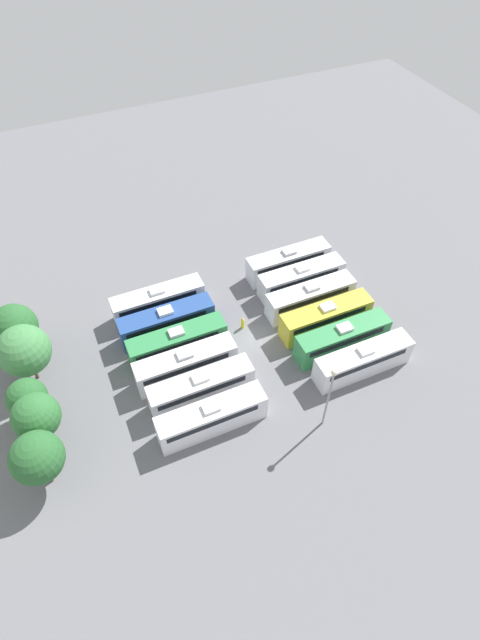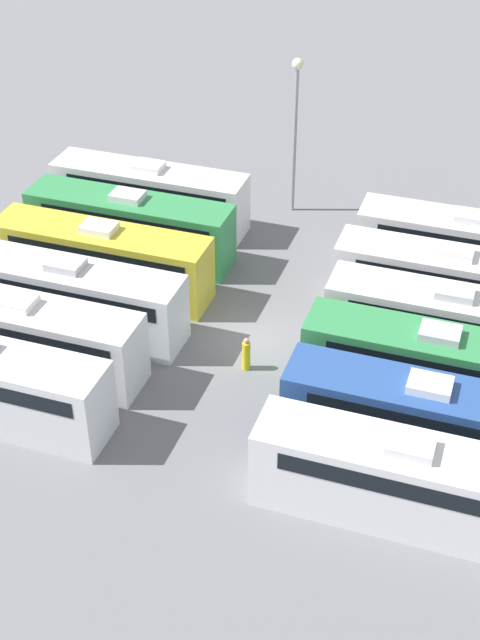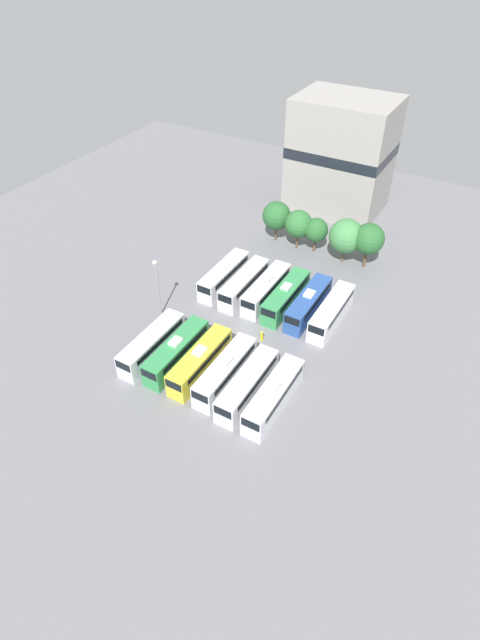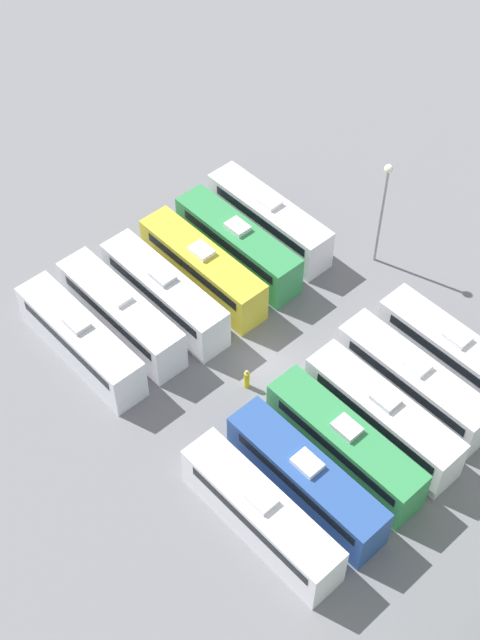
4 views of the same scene
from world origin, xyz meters
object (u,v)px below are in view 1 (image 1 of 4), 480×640
(bus_0, at_px, (363,360))
(bus_5, at_px, (288,262))
(worker_person, at_px, (243,323))
(bus_8, at_px, (186,364))
(light_pole, at_px, (330,390))
(tree_0, at_px, (37,458))
(bus_6, at_px, (211,417))
(bus_9, at_px, (177,342))
(bus_3, at_px, (310,297))
(bus_10, at_px, (166,321))
(bus_11, at_px, (158,301))
(bus_7, at_px, (201,387))
(bus_2, at_px, (326,317))
(tree_4, at_px, (14,327))
(tree_1, at_px, (36,416))
(tree_2, at_px, (27,398))
(bus_4, at_px, (301,278))
(tree_3, at_px, (24,351))
(bus_1, at_px, (342,338))

(bus_0, distance_m, bus_5, 16.78)
(bus_5, bearing_deg, worker_person, 124.93)
(bus_8, relative_size, light_pole, 1.23)
(tree_0, bearing_deg, light_pole, -100.56)
(bus_6, xyz_separation_m, bus_9, (9.99, -0.02, 0.00))
(bus_3, height_order, bus_8, same)
(bus_10, xyz_separation_m, bus_11, (3.40, -0.10, 0.00))
(bus_9, bearing_deg, bus_8, 176.90)
(bus_7, bearing_deg, bus_6, 175.46)
(bus_2, distance_m, tree_4, 33.04)
(bus_6, distance_m, bus_9, 9.99)
(bus_7, bearing_deg, bus_2, -78.83)
(bus_0, relative_size, bus_8, 1.00)
(bus_7, distance_m, bus_8, 3.34)
(tree_1, bearing_deg, bus_3, -80.23)
(tree_0, relative_size, tree_2, 1.19)
(tree_2, bearing_deg, bus_3, -85.42)
(bus_2, xyz_separation_m, bus_10, (6.59, 16.54, 0.00))
(bus_10, bearing_deg, bus_4, -89.67)
(bus_5, xyz_separation_m, tree_2, (-9.08, 32.21, 1.97))
(bus_5, xyz_separation_m, tree_3, (-3.94, 31.55, 2.78))
(bus_0, height_order, bus_8, same)
(tree_1, bearing_deg, bus_0, -98.76)
(bus_3, distance_m, tree_4, 32.18)
(bus_6, xyz_separation_m, tree_4, (16.13, 15.10, 3.04))
(bus_3, relative_size, bus_4, 1.00)
(bus_1, xyz_separation_m, bus_4, (10.05, -0.41, 0.00))
(bus_8, distance_m, tree_1, 14.98)
(bus_2, xyz_separation_m, bus_11, (9.98, 16.43, 0.00))
(bus_0, relative_size, bus_1, 1.00)
(bus_2, relative_size, bus_10, 1.00)
(bus_3, bearing_deg, tree_4, 79.31)
(bus_2, height_order, tree_0, tree_0)
(bus_8, bearing_deg, bus_11, -0.86)
(bus_6, distance_m, tree_0, 15.51)
(light_pole, relative_size, tree_0, 1.29)
(bus_9, xyz_separation_m, tree_1, (-5.17, 14.78, 2.59))
(bus_1, height_order, bus_4, same)
(bus_0, height_order, tree_0, tree_0)
(bus_1, bearing_deg, tree_3, 73.22)
(bus_5, distance_m, worker_person, 10.97)
(bus_11, height_order, tree_2, tree_2)
(bus_0, bearing_deg, tree_0, 88.67)
(worker_person, relative_size, tree_3, 0.22)
(bus_0, distance_m, tree_4, 36.00)
(tree_4, bearing_deg, bus_0, -116.82)
(bus_1, bearing_deg, bus_0, -173.46)
(bus_6, bearing_deg, tree_3, 48.96)
(tree_3, bearing_deg, bus_2, -100.99)
(bus_9, bearing_deg, bus_5, -68.21)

